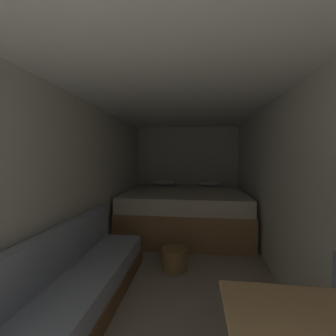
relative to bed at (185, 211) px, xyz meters
The scene contains 8 objects.
ground_plane 1.70m from the bed, 90.00° to the right, with size 7.22×7.22×0.00m, color #A39984.
wall_back 1.19m from the bed, 90.00° to the left, with size 2.41×0.05×2.13m, color silver.
wall_left 2.13m from the bed, 125.58° to the right, with size 0.05×5.22×2.13m, color silver.
wall_right 2.13m from the bed, 54.42° to the right, with size 0.05×5.22×2.13m, color silver.
ceiling_slab 2.41m from the bed, 90.00° to the right, with size 2.41×5.22×0.05m, color white.
bed is the anchor object (origin of this frame).
sofa_left 2.64m from the bed, 109.41° to the right, with size 0.61×2.49×0.78m.
wicker_basket 1.42m from the bed, 92.44° to the right, with size 0.34×0.34×0.26m.
Camera 1 is at (0.21, -0.57, 1.43)m, focal length 23.55 mm.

